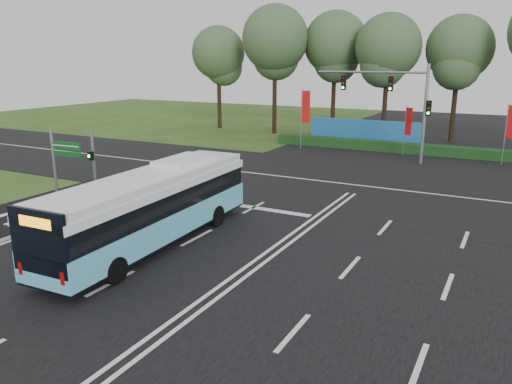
% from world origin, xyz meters
% --- Properties ---
extents(ground, '(120.00, 120.00, 0.00)m').
position_xyz_m(ground, '(0.00, 0.00, 0.00)').
color(ground, '#2A4818').
rests_on(ground, ground).
extents(road_main, '(20.00, 120.00, 0.04)m').
position_xyz_m(road_main, '(0.00, 0.00, 0.02)').
color(road_main, black).
rests_on(road_main, ground).
extents(road_cross, '(120.00, 14.00, 0.05)m').
position_xyz_m(road_cross, '(0.00, 12.00, 0.03)').
color(road_cross, black).
rests_on(road_cross, ground).
extents(kerb_strip, '(0.25, 18.00, 0.12)m').
position_xyz_m(kerb_strip, '(-10.10, -3.00, 0.06)').
color(kerb_strip, gray).
rests_on(kerb_strip, ground).
extents(city_bus, '(2.77, 11.17, 3.18)m').
position_xyz_m(city_bus, '(-4.37, -1.44, 1.60)').
color(city_bus, '#5AB7D0').
rests_on(city_bus, ground).
extents(pedestrian_signal, '(0.35, 0.43, 3.82)m').
position_xyz_m(pedestrian_signal, '(-10.64, 1.66, 2.09)').
color(pedestrian_signal, gray).
rests_on(pedestrian_signal, ground).
extents(street_sign, '(1.67, 0.21, 4.29)m').
position_xyz_m(street_sign, '(-10.09, -0.84, 2.68)').
color(street_sign, gray).
rests_on(street_sign, ground).
extents(banner_flag_left, '(0.69, 0.31, 4.94)m').
position_xyz_m(banner_flag_left, '(-7.88, 22.39, 3.21)').
color(banner_flag_left, gray).
rests_on(banner_flag_left, ground).
extents(banner_flag_mid, '(0.54, 0.25, 3.88)m').
position_xyz_m(banner_flag_mid, '(0.46, 22.68, 2.56)').
color(banner_flag_mid, gray).
rests_on(banner_flag_mid, ground).
extents(banner_flag_right, '(0.64, 0.09, 4.33)m').
position_xyz_m(banner_flag_right, '(7.39, 22.85, 2.84)').
color(banner_flag_right, gray).
rests_on(banner_flag_right, ground).
extents(traffic_light_gantry, '(8.41, 0.28, 7.00)m').
position_xyz_m(traffic_light_gantry, '(0.21, 20.50, 4.66)').
color(traffic_light_gantry, gray).
rests_on(traffic_light_gantry, ground).
extents(hedge, '(22.00, 1.20, 0.80)m').
position_xyz_m(hedge, '(0.00, 24.50, 0.40)').
color(hedge, '#153B15').
rests_on(hedge, ground).
extents(blue_hoarding, '(10.00, 0.30, 2.20)m').
position_xyz_m(blue_hoarding, '(-4.00, 27.00, 1.10)').
color(blue_hoarding, '#1F65AC').
rests_on(blue_hoarding, ground).
extents(eucalyptus_row, '(41.84, 9.41, 12.84)m').
position_xyz_m(eucalyptus_row, '(-3.19, 30.94, 8.71)').
color(eucalyptus_row, black).
rests_on(eucalyptus_row, ground).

